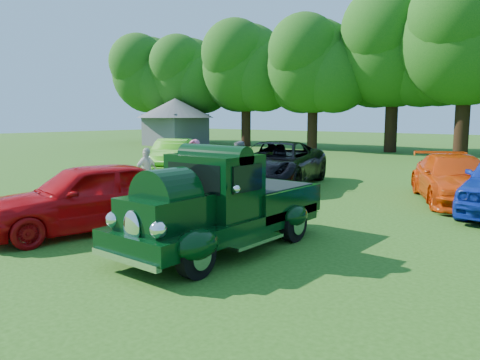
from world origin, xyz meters
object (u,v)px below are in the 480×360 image
Objects in this scene: back_car_lime at (173,154)px; back_car_black at (275,164)px; spectator_white at (146,172)px; spectator_pink at (195,171)px; gazebo at (175,116)px; red_convertible at (88,196)px; back_car_orange at (455,179)px; spectator_grey at (239,168)px; hero_pickup at (222,207)px.

back_car_black is at bearing -43.61° from back_car_lime.
spectator_white is at bearing -80.98° from back_car_lime.
spectator_pink is 1.96m from spectator_white.
spectator_pink is 1.21× the size of spectator_white.
gazebo reaches higher than spectator_white.
red_convertible is 0.78× the size of back_car_black.
back_car_black is at bearing 159.04° from back_car_orange.
spectator_pink is 1.93m from spectator_grey.
back_car_orange is at bearing -35.35° from back_car_lime.
spectator_white reaches higher than back_car_orange.
hero_pickup is 2.53× the size of spectator_pink.
hero_pickup is 13.50m from back_car_lime.
gazebo is at bearing 42.50° from spectator_white.
back_car_black is at bearing 107.93° from red_convertible.
back_car_lime is at bearing 137.18° from spectator_pink.
hero_pickup reaches higher than red_convertible.
spectator_grey is at bearing -38.68° from gazebo.
red_convertible is 4.42m from spectator_white.
red_convertible is at bearing -46.86° from gazebo.
back_car_black is at bearing 117.71° from hero_pickup.
red_convertible is (-3.15, -0.81, -0.02)m from hero_pickup.
back_car_lime is 17.85m from gazebo.
spectator_grey is at bearing -59.14° from back_car_lime.
red_convertible is 0.69× the size of gazebo.
hero_pickup is 6.09m from spectator_grey.
red_convertible is 29.59m from gazebo.
back_car_lime is (-10.50, 8.47, -0.08)m from hero_pickup.
back_car_black is (6.79, -1.40, 0.09)m from back_car_lime.
spectator_grey is 25.37m from gazebo.
hero_pickup is at bearing -132.54° from back_car_orange.
back_car_black is (-3.72, 7.07, 0.01)m from hero_pickup.
hero_pickup is at bearing -41.62° from gazebo.
back_car_orange is at bearing -59.98° from spectator_white.
gazebo is (-19.68, 17.75, 1.50)m from spectator_pink.
spectator_grey is at bearing 178.90° from back_car_orange.
back_car_black is 3.79× the size of spectator_white.
spectator_grey is (0.13, -2.15, 0.06)m from back_car_black.
hero_pickup is 7.99m from back_car_black.
spectator_pink is (6.83, -5.48, 0.21)m from back_car_lime.
spectator_white is at bearing 153.10° from hero_pickup.
gazebo is (-17.73, 17.90, 1.65)m from spectator_white.
hero_pickup is 6.30m from spectator_white.
back_car_black reaches higher than back_car_lime.
hero_pickup is 8.00m from back_car_orange.
spectator_pink is (-5.78, -4.73, 0.23)m from back_car_orange.
hero_pickup is 0.98× the size of back_car_orange.
red_convertible is 2.43× the size of spectator_pink.
spectator_pink is at bearing -105.96° from back_car_black.
spectator_pink is at bearing -168.05° from back_car_orange.
gazebo is at bearing 146.99° from red_convertible.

